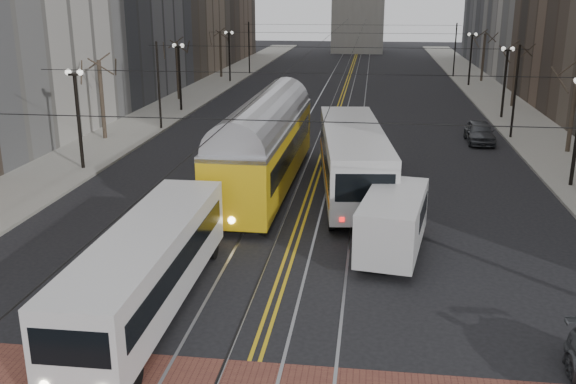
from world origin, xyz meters
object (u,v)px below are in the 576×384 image
(cargo_van, at_px, (393,225))
(sedan_grey, at_px, (480,132))
(transit_bus, at_px, (149,270))
(streetcar, at_px, (265,152))
(rear_bus, at_px, (353,162))

(cargo_van, bearing_deg, sedan_grey, 82.06)
(transit_bus, height_order, streetcar, streetcar)
(streetcar, height_order, sedan_grey, streetcar)
(transit_bus, relative_size, cargo_van, 2.00)
(streetcar, xyz_separation_m, cargo_van, (6.50, -8.69, -0.64))
(cargo_van, bearing_deg, transit_bus, -135.14)
(cargo_van, bearing_deg, rear_bus, 112.27)
(transit_bus, height_order, sedan_grey, transit_bus)
(cargo_van, bearing_deg, streetcar, 135.87)
(transit_bus, height_order, cargo_van, transit_bus)
(streetcar, distance_m, sedan_grey, 18.10)
(rear_bus, bearing_deg, streetcar, 164.94)
(streetcar, relative_size, sedan_grey, 3.58)
(streetcar, bearing_deg, transit_bus, -94.85)
(transit_bus, xyz_separation_m, rear_bus, (6.05, 13.68, 0.32))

